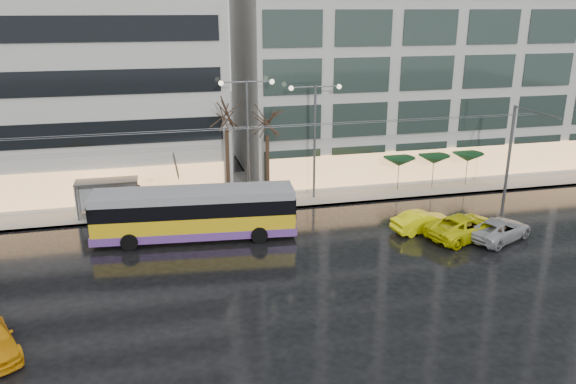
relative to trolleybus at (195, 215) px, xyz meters
name	(u,v)px	position (x,y,z in m)	size (l,w,h in m)	color
ground	(247,269)	(2.43, -5.13, -1.58)	(140.00, 140.00, 0.00)	black
sidewalk	(243,190)	(4.43, 8.87, -1.50)	(80.00, 10.00, 0.15)	gray
kerb	(254,211)	(4.43, 3.92, -1.50)	(80.00, 0.10, 0.15)	slate
building_right	(421,23)	(21.43, 13.87, 11.07)	(32.00, 14.00, 25.00)	#B9B7B1
trolleybus	(195,215)	(0.00, 0.00, 0.00)	(12.74, 5.43, 5.82)	gold
catenary	(241,159)	(3.43, 2.80, 2.68)	(42.24, 5.12, 7.00)	#595B60
bus_shelter	(102,190)	(-5.95, 5.55, 0.38)	(4.20, 1.60, 2.51)	#595B60
street_lamp_near	(248,125)	(4.43, 5.67, 4.41)	(3.96, 0.36, 9.03)	#595B60
street_lamp_far	(315,125)	(9.43, 5.67, 4.14)	(3.96, 0.36, 8.53)	#595B60
tree_a	(226,110)	(2.93, 5.87, 5.51)	(3.20, 3.20, 8.40)	black
tree_b	(267,117)	(5.93, 6.07, 4.82)	(3.20, 3.20, 7.70)	black
parasol_a	(399,162)	(16.43, 5.87, 0.87)	(2.50, 2.50, 2.65)	#595B60
parasol_b	(434,159)	(19.43, 5.87, 0.87)	(2.50, 2.50, 2.65)	#595B60
parasol_c	(468,157)	(22.43, 5.87, 0.87)	(2.50, 2.50, 2.65)	#595B60
taxi_b	(423,222)	(14.54, -2.34, -0.89)	(1.45, 4.16, 1.37)	#FFFB0D
taxi_c	(465,227)	(16.68, -3.91, -0.82)	(2.51, 5.44, 1.51)	yellow
sedan_silver	(499,229)	(18.65, -4.65, -0.91)	(2.23, 4.83, 1.34)	#A5A5A9
pedestrian_a	(151,188)	(-2.63, 6.11, 0.04)	(1.06, 1.07, 2.19)	black
pedestrian_b	(138,196)	(-3.58, 6.55, -0.59)	(0.99, 0.89, 1.68)	black
pedestrian_c	(109,204)	(-5.49, 4.27, -0.30)	(1.31, 0.92, 2.11)	black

